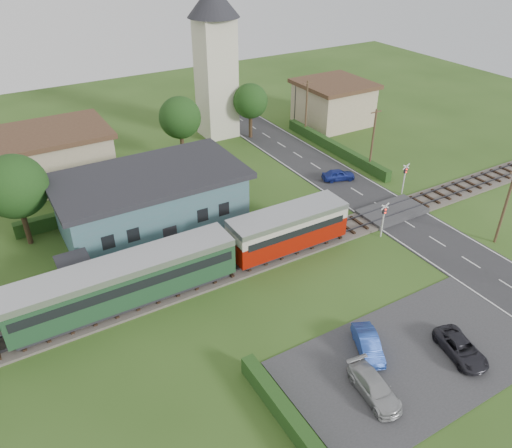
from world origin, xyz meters
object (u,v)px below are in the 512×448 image
equipment_hut (76,274)px  house_east (333,102)px  car_park_silver (374,387)px  car_park_dark (461,348)px  station_building (151,201)px  car_on_road (338,175)px  pedestrian_far (110,273)px  church_tower (215,52)px  train (78,296)px  crossing_signal_near (384,215)px  house_west (57,155)px  crossing_signal_far (405,175)px  pedestrian_near (239,227)px  car_park_blue (368,344)px

equipment_hut → house_east: 42.41m
car_park_silver → car_park_dark: car_park_silver is taller
station_building → car_on_road: (20.00, -0.96, -2.06)m
pedestrian_far → station_building: bearing=-22.1°
church_tower → car_park_dark: size_ratio=4.45×
equipment_hut → pedestrian_far: size_ratio=1.73×
train → car_park_silver: bearing=-49.1°
equipment_hut → pedestrian_far: (2.27, -0.43, -0.56)m
train → pedestrian_far: 4.08m
train → house_east: bearing=29.7°
crossing_signal_near → pedestrian_far: bearing=166.8°
car_on_road → pedestrian_far: 26.26m
house_west → house_east: bearing=-1.6°
equipment_hut → car_park_dark: 26.67m
church_tower → crossing_signal_far: 26.39m
church_tower → pedestrian_near: size_ratio=10.81×
church_tower → house_east: bearing=-14.9°
station_building → church_tower: 23.89m
church_tower → car_park_silver: (-10.64, -40.89, -9.56)m
pedestrian_near → pedestrian_far: (-11.31, -0.68, -0.08)m
car_park_dark → pedestrian_far: (-16.89, 18.09, 0.56)m
crossing_signal_far → car_park_silver: (-19.24, -17.28, -1.47)m
pedestrian_far → house_west: bearing=18.5°
house_east → crossing_signal_far: size_ratio=2.69×
equipment_hut → crossing_signal_near: 25.04m
car_park_dark → pedestrian_far: size_ratio=2.69×
car_park_dark → pedestrian_near: 19.60m
station_building → crossing_signal_far: 24.51m
crossing_signal_far → car_on_road: crossing_signal_far is taller
train → crossing_signal_far: 32.24m
car_on_road → pedestrian_far: pedestrian_far is taller
car_on_road → car_park_blue: (-13.66, -20.15, 0.05)m
car_park_blue → pedestrian_far: pedestrian_far is taller
house_west → car_park_blue: 36.96m
house_west → car_on_road: size_ratio=3.16×
station_building → house_west: size_ratio=1.48×
pedestrian_near → equipment_hut: bearing=-23.0°
train → car_park_silver: train is taller
house_west → house_east: (35.00, -1.00, 0.00)m
equipment_hut → crossing_signal_near: crossing_signal_near is taller
house_east → car_on_road: house_east is taller
car_on_road → car_park_blue: bearing=164.5°
church_tower → house_east: 17.21m
crossing_signal_near → car_on_road: size_ratio=0.96×
house_east → car_park_blue: size_ratio=2.42×
train → car_on_road: bearing=15.7°
car_park_silver → pedestrian_far: size_ratio=2.76×
crossing_signal_near → equipment_hut: bearing=167.1°
church_tower → car_on_road: size_ratio=5.14×
car_park_dark → pedestrian_far: 24.76m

